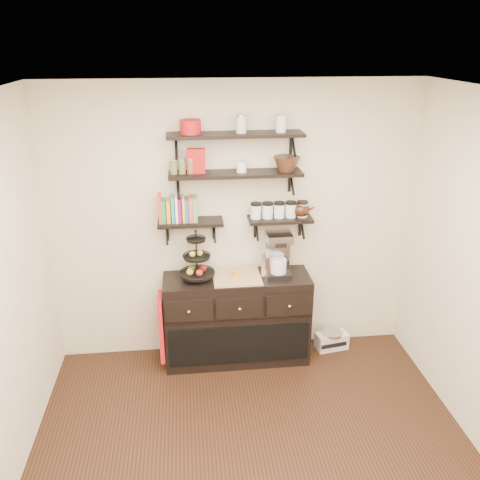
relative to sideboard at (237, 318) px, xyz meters
name	(u,v)px	position (x,y,z in m)	size (l,w,h in m)	color
floor	(259,476)	(0.00, -1.51, -0.45)	(3.50, 3.50, 0.00)	black
ceiling	(266,101)	(0.00, -1.51, 2.25)	(3.50, 3.50, 0.02)	white
back_wall	(234,225)	(0.00, 0.24, 0.90)	(3.50, 0.02, 2.70)	beige
shelf_top	(235,135)	(0.00, 0.10, 1.78)	(1.20, 0.27, 0.23)	black
shelf_mid	(236,174)	(0.00, 0.10, 1.43)	(1.20, 0.27, 0.23)	black
shelf_low_left	(191,223)	(-0.42, 0.12, 0.98)	(0.60, 0.25, 0.23)	black
shelf_low_right	(280,219)	(0.42, 0.12, 0.98)	(0.60, 0.25, 0.23)	black
cookbooks	(180,209)	(-0.51, 0.12, 1.11)	(0.36, 0.15, 0.26)	red
glass_canisters	(279,211)	(0.41, 0.12, 1.06)	(0.54, 0.10, 0.13)	silver
sideboard	(237,318)	(0.00, 0.00, 0.00)	(1.40, 0.50, 0.92)	black
fruit_stand	(197,263)	(-0.37, 0.00, 0.61)	(0.32, 0.32, 0.48)	black
candle	(237,272)	(0.01, 0.00, 0.50)	(0.08, 0.08, 0.08)	#B17829
coffee_maker	(278,255)	(0.39, 0.03, 0.65)	(0.24, 0.23, 0.43)	black
thermal_carafe	(267,266)	(0.29, -0.02, 0.56)	(0.11, 0.11, 0.22)	silver
apron	(162,327)	(-0.73, -0.10, 0.02)	(0.04, 0.28, 0.65)	#B3131C
radio	(332,340)	(1.00, 0.06, -0.36)	(0.35, 0.25, 0.19)	silver
recipe_box	(196,161)	(-0.35, 0.10, 1.56)	(0.16, 0.06, 0.22)	#A71317
walnut_bowl	(287,164)	(0.46, 0.10, 1.51)	(0.24, 0.24, 0.13)	black
ramekins	(242,167)	(0.06, 0.10, 1.50)	(0.09, 0.09, 0.10)	white
teapot	(301,208)	(0.62, 0.12, 1.08)	(0.21, 0.16, 0.16)	black
red_pot	(190,127)	(-0.39, 0.10, 1.86)	(0.18, 0.18, 0.12)	#A71317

